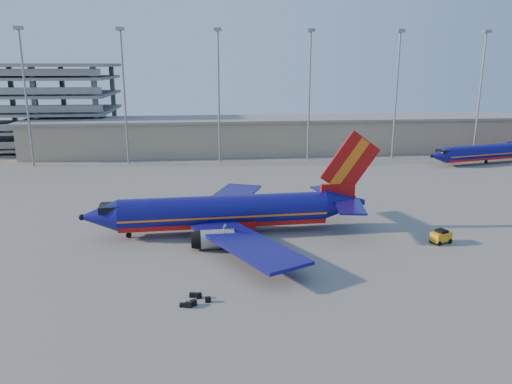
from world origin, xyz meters
TOP-DOWN VIEW (x-y plane):
  - ground at (0.00, 0.00)m, footprint 220.00×220.00m
  - terminal_building at (10.00, 58.00)m, footprint 122.00×16.00m
  - light_mast_row at (5.00, 46.00)m, footprint 101.60×1.60m
  - aircraft_main at (-5.69, -2.61)m, footprint 38.42×36.94m
  - aircraft_second at (54.14, 37.86)m, footprint 31.89×14.24m
  - baggage_tug at (19.50, -9.47)m, footprint 2.75×2.20m
  - luggage_pile at (-10.34, -21.94)m, footprint 2.86×2.48m

SIDE VIEW (x-z plane):
  - ground at x=0.00m, z-range 0.00..0.00m
  - luggage_pile at x=-10.34m, z-range -0.03..0.51m
  - baggage_tug at x=19.50m, z-range 0.04..1.76m
  - aircraft_second at x=54.14m, z-range -2.96..7.99m
  - aircraft_main at x=-5.69m, z-range -3.73..9.28m
  - terminal_building at x=10.00m, z-range 0.07..8.57m
  - light_mast_row at x=5.00m, z-range 3.23..31.88m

